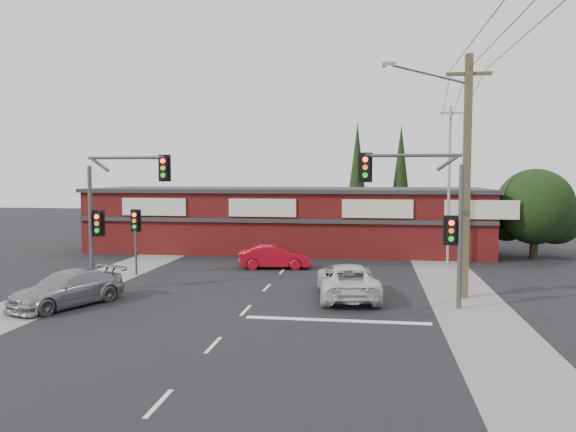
# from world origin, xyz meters

# --- Properties ---
(ground) EXTENTS (120.00, 120.00, 0.00)m
(ground) POSITION_xyz_m (0.00, 0.00, 0.00)
(ground) COLOR black
(ground) RESTS_ON ground
(road_strip) EXTENTS (14.00, 70.00, 0.01)m
(road_strip) POSITION_xyz_m (0.00, 5.00, 0.01)
(road_strip) COLOR black
(road_strip) RESTS_ON ground
(verge_left) EXTENTS (3.00, 70.00, 0.02)m
(verge_left) POSITION_xyz_m (-8.50, 5.00, 0.01)
(verge_left) COLOR gray
(verge_left) RESTS_ON ground
(verge_right) EXTENTS (3.00, 70.00, 0.02)m
(verge_right) POSITION_xyz_m (8.50, 5.00, 0.01)
(verge_right) COLOR gray
(verge_right) RESTS_ON ground
(stop_line) EXTENTS (6.50, 0.35, 0.01)m
(stop_line) POSITION_xyz_m (3.50, -1.50, 0.01)
(stop_line) COLOR silver
(stop_line) RESTS_ON ground
(white_suv) EXTENTS (3.00, 5.38, 1.42)m
(white_suv) POSITION_xyz_m (3.69, 2.34, 0.71)
(white_suv) COLOR silver
(white_suv) RESTS_ON ground
(silver_suv) EXTENTS (3.65, 5.04, 1.36)m
(silver_suv) POSITION_xyz_m (-7.07, -0.82, 0.68)
(silver_suv) COLOR gray
(silver_suv) RESTS_ON ground
(red_sedan) EXTENTS (4.05, 1.86, 1.29)m
(red_sedan) POSITION_xyz_m (-0.54, 9.11, 0.64)
(red_sedan) COLOR #AD0A19
(red_sedan) RESTS_ON ground
(lane_dashes) EXTENTS (0.12, 53.99, 0.01)m
(lane_dashes) POSITION_xyz_m (0.00, 8.20, 0.01)
(lane_dashes) COLOR silver
(lane_dashes) RESTS_ON ground
(shop_building) EXTENTS (27.30, 8.40, 4.22)m
(shop_building) POSITION_xyz_m (-0.99, 16.99, 2.13)
(shop_building) COLOR #480E0E
(shop_building) RESTS_ON ground
(tree_cluster) EXTENTS (5.90, 5.10, 5.50)m
(tree_cluster) POSITION_xyz_m (14.69, 15.44, 2.90)
(tree_cluster) COLOR #2D2116
(tree_cluster) RESTS_ON ground
(conifer_near) EXTENTS (1.80, 1.80, 9.25)m
(conifer_near) POSITION_xyz_m (3.50, 24.00, 5.48)
(conifer_near) COLOR #2D2116
(conifer_near) RESTS_ON ground
(conifer_far) EXTENTS (1.80, 1.80, 9.25)m
(conifer_far) POSITION_xyz_m (7.00, 26.00, 5.48)
(conifer_far) COLOR #2D2116
(conifer_far) RESTS_ON ground
(traffic_mast_left) EXTENTS (3.77, 0.27, 5.97)m
(traffic_mast_left) POSITION_xyz_m (-6.43, 2.00, 3.93)
(traffic_mast_left) COLOR #47494C
(traffic_mast_left) RESTS_ON ground
(traffic_mast_right) EXTENTS (3.96, 0.27, 5.97)m
(traffic_mast_right) POSITION_xyz_m (6.86, 1.00, 3.95)
(traffic_mast_right) COLOR #47494C
(traffic_mast_right) RESTS_ON ground
(pedestal_signal) EXTENTS (0.55, 0.27, 3.38)m
(pedestal_signal) POSITION_xyz_m (-7.20, 6.01, 2.41)
(pedestal_signal) COLOR #47494C
(pedestal_signal) RESTS_ON ground
(utility_pole) EXTENTS (4.38, 0.59, 10.00)m
(utility_pole) POSITION_xyz_m (8.36, 2.99, 5.40)
(utility_pole) COLOR brown
(utility_pole) RESTS_ON ground
(steel_pole) EXTENTS (1.20, 0.16, 9.00)m
(steel_pole) POSITION_xyz_m (9.00, 12.00, 4.70)
(steel_pole) COLOR gray
(steel_pole) RESTS_ON ground
(power_lines) EXTENTS (2.01, 29.00, 1.22)m
(power_lines) POSITION_xyz_m (8.47, -2.47, 9.04)
(power_lines) COLOR black
(power_lines) RESTS_ON ground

